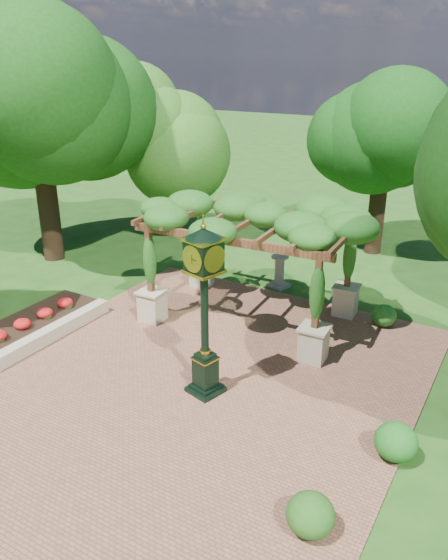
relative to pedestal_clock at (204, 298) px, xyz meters
The scene contains 13 objects.
ground 2.64m from the pedestal_clock, 117.22° to the right, with size 120.00×120.00×0.00m, color #1E4714.
brick_plaza 2.48m from the pedestal_clock, 165.35° to the left, with size 10.00×12.00×0.04m, color brown.
border_wall 5.55m from the pedestal_clock, behind, with size 0.35×5.00×0.40m, color #C6B793.
flower_bed 6.38m from the pedestal_clock, behind, with size 1.50×5.00×0.36m, color red.
pedestal_clock is the anchor object (origin of this frame).
pergola 4.13m from the pedestal_clock, 103.44° to the left, with size 5.97×3.95×3.63m.
sundial 7.00m from the pedestal_clock, 100.45° to the left, with size 0.75×0.75×1.12m.
shrub_front 4.92m from the pedestal_clock, 35.04° to the right, with size 0.81×0.81×0.73m, color #225117.
shrub_mid 4.85m from the pedestal_clock, ahead, with size 0.85×0.85×0.76m, color #1B5A19.
shrub_back 6.44m from the pedestal_clock, 64.11° to the left, with size 0.72×0.72×0.64m, color #25681E.
tree_west_near 11.85m from the pedestal_clock, 154.61° to the left, with size 5.28×5.28×9.79m.
tree_west_far 12.91m from the pedestal_clock, 130.35° to the left, with size 4.12×4.12×6.49m.
tree_north 11.94m from the pedestal_clock, 87.57° to the left, with size 4.41×4.41×6.60m.
Camera 1 is at (6.34, -8.23, 7.39)m, focal length 35.00 mm.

